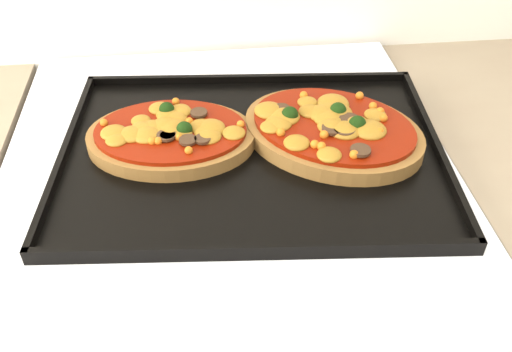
{
  "coord_description": "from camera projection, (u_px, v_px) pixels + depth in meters",
  "views": [
    {
      "loc": [
        -0.02,
        1.1,
        1.37
      ],
      "look_at": [
        0.04,
        1.64,
        0.92
      ],
      "focal_mm": 40.0,
      "sensor_mm": 36.0,
      "label": 1
    }
  ],
  "objects": [
    {
      "name": "stove",
      "position": [
        235.0,
        349.0,
        1.05
      ],
      "size": [
        0.6,
        0.6,
        0.91
      ],
      "primitive_type": "cube",
      "color": "silver",
      "rests_on": "floor"
    },
    {
      "name": "baking_tray",
      "position": [
        252.0,
        151.0,
        0.75
      ],
      "size": [
        0.52,
        0.4,
        0.02
      ],
      "primitive_type": "cube",
      "rotation": [
        0.0,
        0.0,
        -0.08
      ],
      "color": "black",
      "rests_on": "stove"
    },
    {
      "name": "pizza_left",
      "position": [
        171.0,
        134.0,
        0.75
      ],
      "size": [
        0.24,
        0.18,
        0.03
      ],
      "primitive_type": null,
      "rotation": [
        0.0,
        0.0,
        -0.09
      ],
      "color": "brown",
      "rests_on": "baking_tray"
    },
    {
      "name": "pizza_right",
      "position": [
        333.0,
        129.0,
        0.76
      ],
      "size": [
        0.3,
        0.29,
        0.04
      ],
      "primitive_type": null,
      "rotation": [
        0.0,
        0.0,
        -0.58
      ],
      "color": "brown",
      "rests_on": "baking_tray"
    }
  ]
}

